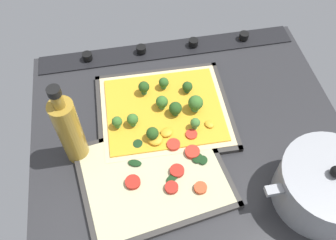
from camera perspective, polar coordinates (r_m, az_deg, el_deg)
The scene contains 8 objects.
ground_plane at distance 90.60cm, azimuth 3.49°, elevation -3.07°, with size 77.67×68.66×3.00cm, color #28282B.
stove_control_panel at distance 108.19cm, azimuth -0.08°, elevation 11.23°, with size 74.56×7.00×2.60cm.
baking_tray_front at distance 92.88cm, azimuth -0.63°, elevation 1.22°, with size 34.62×29.67×1.30cm.
broccoli_pizza at distance 91.58cm, azimuth -0.55°, elevation 1.59°, with size 32.16×27.21×5.92cm.
baking_tray_back at distance 83.39cm, azimuth -2.30°, elevation -8.90°, with size 36.24×31.10×1.30cm.
veggie_pizza_back at distance 82.88cm, azimuth -1.92°, elevation -8.52°, with size 33.51×28.37×1.90cm.
cooking_pot at distance 83.44cm, azimuth 23.51°, elevation -9.55°, with size 27.20×20.40×13.17cm.
oil_bottle at distance 80.71cm, azimuth -15.32°, elevation -1.70°, with size 5.40×5.40×23.99cm.
Camera 1 is at (14.25, 46.34, 75.03)cm, focal length 38.54 mm.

